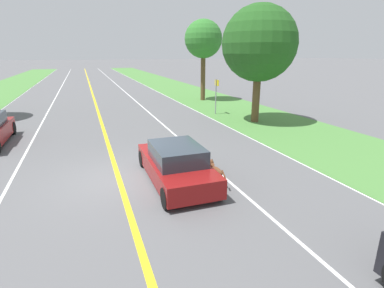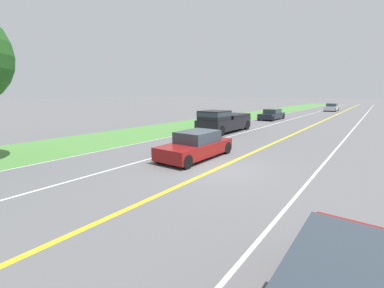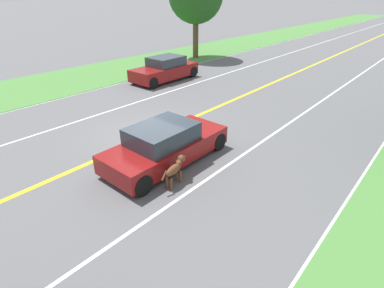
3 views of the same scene
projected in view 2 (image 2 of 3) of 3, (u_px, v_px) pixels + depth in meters
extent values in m
plane|color=#5B5B5E|center=(218.00, 168.00, 10.93)|extent=(400.00, 400.00, 0.00)
cube|color=yellow|center=(218.00, 168.00, 10.93)|extent=(0.18, 160.00, 0.01)
cube|color=white|center=(115.00, 148.00, 14.99)|extent=(0.14, 160.00, 0.01)
cube|color=white|center=(159.00, 156.00, 12.96)|extent=(0.10, 160.00, 0.01)
cube|color=white|center=(306.00, 185.00, 8.90)|extent=(0.10, 160.00, 0.01)
cube|color=#4C843D|center=(86.00, 142.00, 16.73)|extent=(6.00, 160.00, 0.03)
cube|color=maroon|center=(195.00, 149.00, 12.57)|extent=(1.75, 4.29, 0.60)
cube|color=#2D3842|center=(197.00, 137.00, 12.60)|extent=(1.51, 2.06, 0.55)
cylinder|color=black|center=(159.00, 156.00, 11.68)|extent=(0.22, 0.62, 0.62)
cylinder|color=black|center=(202.00, 144.00, 14.44)|extent=(0.22, 0.62, 0.62)
cylinder|color=black|center=(187.00, 162.00, 10.77)|extent=(0.22, 0.62, 0.62)
cylinder|color=black|center=(227.00, 148.00, 13.52)|extent=(0.22, 0.62, 0.62)
ellipsoid|color=brown|center=(188.00, 143.00, 13.89)|extent=(0.30, 0.67, 0.28)
cylinder|color=brown|center=(184.00, 149.00, 13.79)|extent=(0.07, 0.07, 0.37)
cylinder|color=brown|center=(189.00, 148.00, 14.19)|extent=(0.07, 0.07, 0.37)
cylinder|color=brown|center=(187.00, 149.00, 13.73)|extent=(0.07, 0.07, 0.37)
cylinder|color=brown|center=(191.00, 148.00, 14.12)|extent=(0.07, 0.07, 0.37)
cylinder|color=brown|center=(185.00, 141.00, 13.63)|extent=(0.16, 0.19, 0.17)
sphere|color=brown|center=(184.00, 141.00, 13.52)|extent=(0.25, 0.25, 0.22)
ellipsoid|color=#331E14|center=(183.00, 141.00, 13.39)|extent=(0.11, 0.12, 0.08)
cone|color=#55301C|center=(183.00, 139.00, 13.54)|extent=(0.08, 0.08, 0.10)
cone|color=#55301C|center=(185.00, 139.00, 13.49)|extent=(0.08, 0.08, 0.10)
cylinder|color=brown|center=(191.00, 141.00, 14.26)|extent=(0.08, 0.25, 0.24)
cube|color=black|center=(225.00, 124.00, 21.21)|extent=(2.10, 5.66, 0.85)
cube|color=black|center=(214.00, 115.00, 19.76)|extent=(1.85, 2.14, 0.73)
cube|color=#2D3842|center=(214.00, 114.00, 19.74)|extent=(1.87, 2.16, 0.32)
cube|color=black|center=(232.00, 116.00, 22.04)|extent=(2.06, 3.22, 0.30)
cylinder|color=black|center=(200.00, 129.00, 20.04)|extent=(0.22, 0.82, 0.82)
cylinder|color=black|center=(227.00, 124.00, 23.61)|extent=(0.22, 0.82, 0.82)
cylinder|color=black|center=(221.00, 131.00, 18.92)|extent=(0.22, 0.82, 0.82)
cylinder|color=black|center=(247.00, 125.00, 22.49)|extent=(0.22, 0.82, 0.82)
cube|color=black|center=(272.00, 116.00, 31.17)|extent=(1.78, 4.68, 0.61)
cube|color=#2D3842|center=(272.00, 111.00, 31.21)|extent=(1.53, 2.25, 0.51)
cylinder|color=black|center=(259.00, 118.00, 30.12)|extent=(0.22, 0.60, 0.60)
cylinder|color=black|center=(271.00, 116.00, 33.21)|extent=(0.22, 0.60, 0.60)
cylinder|color=black|center=(273.00, 119.00, 29.20)|extent=(0.22, 0.60, 0.60)
cylinder|color=black|center=(283.00, 116.00, 32.28)|extent=(0.22, 0.60, 0.60)
cube|color=silver|center=(331.00, 108.00, 46.21)|extent=(1.85, 4.41, 0.63)
cube|color=#2D3842|center=(332.00, 105.00, 46.23)|extent=(1.59, 2.12, 0.56)
cylinder|color=black|center=(324.00, 110.00, 45.33)|extent=(0.22, 0.67, 0.67)
cylinder|color=black|center=(328.00, 109.00, 48.12)|extent=(0.22, 0.67, 0.67)
cylinder|color=black|center=(335.00, 110.00, 44.35)|extent=(0.22, 0.67, 0.67)
cylinder|color=black|center=(338.00, 109.00, 47.15)|extent=(0.22, 0.67, 0.67)
cylinder|color=black|center=(315.00, 249.00, 4.67)|extent=(0.22, 0.67, 0.67)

